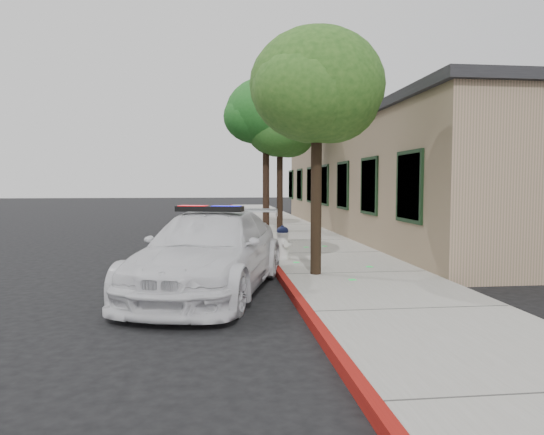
{
  "coord_description": "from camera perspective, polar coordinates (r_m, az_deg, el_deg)",
  "views": [
    {
      "loc": [
        -1.29,
        -9.98,
        2.03
      ],
      "look_at": [
        0.05,
        1.7,
        1.21
      ],
      "focal_mm": 32.48,
      "sensor_mm": 36.0,
      "label": 1
    }
  ],
  "objects": [
    {
      "name": "ground",
      "position": [
        10.27,
        0.82,
        -7.39
      ],
      "size": [
        120.0,
        120.0,
        0.0
      ],
      "primitive_type": "plane",
      "color": "black",
      "rests_on": "ground"
    },
    {
      "name": "sidewalk",
      "position": [
        13.44,
        5.97,
        -4.37
      ],
      "size": [
        3.2,
        60.0,
        0.15
      ],
      "primitive_type": "cube",
      "color": "gray",
      "rests_on": "ground"
    },
    {
      "name": "red_curb",
      "position": [
        13.2,
        -0.6,
        -4.49
      ],
      "size": [
        0.14,
        60.0,
        0.16
      ],
      "primitive_type": "cube",
      "color": "maroon",
      "rests_on": "ground"
    },
    {
      "name": "clapboard_building",
      "position": [
        20.6,
        16.31,
        4.11
      ],
      "size": [
        7.3,
        20.89,
        4.24
      ],
      "color": "#A08068",
      "rests_on": "ground"
    },
    {
      "name": "police_car",
      "position": [
        9.22,
        -7.2,
        -3.99
      ],
      "size": [
        3.44,
        5.54,
        1.62
      ],
      "rotation": [
        0.0,
        0.0,
        -0.28
      ],
      "color": "silver",
      "rests_on": "ground"
    },
    {
      "name": "fire_hydrant",
      "position": [
        12.2,
        1.25,
        -2.88
      ],
      "size": [
        0.48,
        0.42,
        0.83
      ],
      "rotation": [
        0.0,
        0.0,
        0.26
      ],
      "color": "white",
      "rests_on": "sidewalk"
    },
    {
      "name": "street_tree_near",
      "position": [
        10.3,
        5.28,
        14.37
      ],
      "size": [
        2.75,
        2.77,
        5.01
      ],
      "rotation": [
        0.0,
        0.0,
        0.23
      ],
      "color": "black",
      "rests_on": "sidewalk"
    },
    {
      "name": "street_tree_mid",
      "position": [
        19.76,
        -0.65,
        11.72
      ],
      "size": [
        3.42,
        3.15,
        6.01
      ],
      "rotation": [
        0.0,
        0.0,
        -0.34
      ],
      "color": "black",
      "rests_on": "sidewalk"
    },
    {
      "name": "street_tree_far",
      "position": [
        19.8,
        1.05,
        10.09
      ],
      "size": [
        2.86,
        2.87,
        5.29
      ],
      "rotation": [
        0.0,
        0.0,
        0.31
      ],
      "color": "black",
      "rests_on": "sidewalk"
    }
  ]
}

